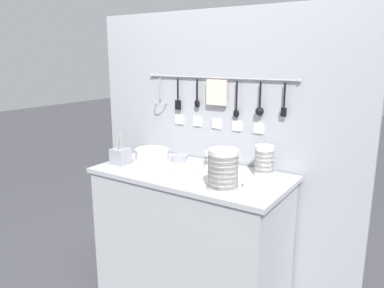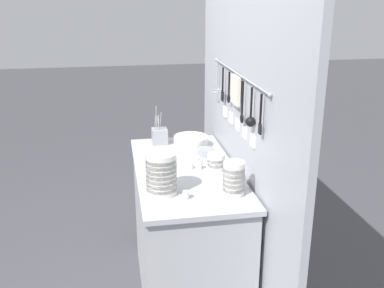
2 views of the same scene
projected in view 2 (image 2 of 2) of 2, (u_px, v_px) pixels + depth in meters
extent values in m
cube|color=#ADAFB5|center=(186.00, 171.00, 2.84)|extent=(1.28, 0.63, 0.03)
cube|color=#ADAFB5|center=(186.00, 236.00, 3.00)|extent=(1.23, 0.61, 0.91)
cube|color=#A8AAB2|center=(240.00, 157.00, 2.88)|extent=(2.08, 0.04, 2.00)
cylinder|color=#93969E|center=(238.00, 74.00, 2.70)|extent=(1.15, 0.01, 0.01)
sphere|color=#93969E|center=(216.00, 60.00, 3.23)|extent=(0.02, 0.02, 0.02)
sphere|color=#93969E|center=(270.00, 95.00, 2.16)|extent=(0.02, 0.02, 0.02)
cylinder|color=#93969E|center=(217.00, 75.00, 3.18)|extent=(0.01, 0.01, 0.16)
torus|color=#93969E|center=(217.00, 91.00, 3.22)|extent=(0.10, 0.10, 0.01)
cylinder|color=#93969E|center=(219.00, 63.00, 3.15)|extent=(0.01, 0.01, 0.02)
cylinder|color=black|center=(223.00, 80.00, 3.02)|extent=(0.01, 0.01, 0.17)
cube|color=black|center=(222.00, 96.00, 3.06)|extent=(0.05, 0.01, 0.07)
cylinder|color=#93969E|center=(225.00, 66.00, 3.00)|extent=(0.01, 0.01, 0.02)
cylinder|color=black|center=(229.00, 83.00, 2.87)|extent=(0.01, 0.01, 0.15)
ellipsoid|color=black|center=(229.00, 99.00, 2.90)|extent=(0.04, 0.02, 0.06)
cylinder|color=#93969E|center=(231.00, 71.00, 2.84)|extent=(0.01, 0.01, 0.02)
cube|color=beige|center=(236.00, 90.00, 2.72)|extent=(0.15, 0.02, 0.17)
cylinder|color=#93969E|center=(238.00, 75.00, 2.69)|extent=(0.01, 0.01, 0.02)
cylinder|color=black|center=(243.00, 98.00, 2.58)|extent=(0.01, 0.01, 0.19)
ellipsoid|color=black|center=(242.00, 118.00, 2.62)|extent=(0.04, 0.02, 0.06)
cylinder|color=#93969E|center=(245.00, 80.00, 2.55)|extent=(0.01, 0.01, 0.02)
cylinder|color=black|center=(251.00, 103.00, 2.42)|extent=(0.01, 0.01, 0.17)
sphere|color=black|center=(251.00, 122.00, 2.46)|extent=(0.06, 0.06, 0.06)
cylinder|color=#93969E|center=(254.00, 86.00, 2.39)|extent=(0.01, 0.01, 0.02)
cylinder|color=black|center=(261.00, 109.00, 2.27)|extent=(0.01, 0.01, 0.16)
cube|color=black|center=(260.00, 129.00, 2.30)|extent=(0.04, 0.01, 0.06)
cylinder|color=#93969E|center=(264.00, 93.00, 2.24)|extent=(0.01, 0.01, 0.02)
cube|color=white|center=(225.00, 112.00, 3.10)|extent=(0.07, 0.01, 0.07)
cube|color=white|center=(231.00, 118.00, 2.95)|extent=(0.07, 0.01, 0.07)
cube|color=white|center=(237.00, 125.00, 2.80)|extent=(0.07, 0.01, 0.07)
cube|color=white|center=(245.00, 132.00, 2.66)|extent=(0.07, 0.01, 0.07)
cube|color=white|center=(253.00, 141.00, 2.51)|extent=(0.07, 0.01, 0.07)
cylinder|color=silver|center=(233.00, 190.00, 2.47)|extent=(0.12, 0.12, 0.05)
cylinder|color=silver|center=(233.00, 186.00, 2.46)|extent=(0.12, 0.12, 0.05)
cylinder|color=silver|center=(234.00, 181.00, 2.45)|extent=(0.12, 0.12, 0.05)
cylinder|color=silver|center=(234.00, 176.00, 2.44)|extent=(0.12, 0.12, 0.05)
cylinder|color=silver|center=(234.00, 171.00, 2.43)|extent=(0.12, 0.12, 0.05)
cylinder|color=silver|center=(234.00, 166.00, 2.43)|extent=(0.12, 0.12, 0.05)
cylinder|color=silver|center=(162.00, 189.00, 2.49)|extent=(0.17, 0.17, 0.05)
cylinder|color=silver|center=(162.00, 185.00, 2.48)|extent=(0.17, 0.17, 0.05)
cylinder|color=silver|center=(161.00, 180.00, 2.47)|extent=(0.17, 0.17, 0.05)
cylinder|color=silver|center=(161.00, 176.00, 2.46)|extent=(0.17, 0.17, 0.05)
cylinder|color=silver|center=(161.00, 171.00, 2.45)|extent=(0.17, 0.17, 0.05)
cylinder|color=silver|center=(161.00, 167.00, 2.44)|extent=(0.17, 0.17, 0.05)
cylinder|color=silver|center=(161.00, 162.00, 2.43)|extent=(0.17, 0.17, 0.05)
cylinder|color=silver|center=(161.00, 157.00, 2.43)|extent=(0.17, 0.17, 0.05)
cylinder|color=silver|center=(216.00, 166.00, 2.81)|extent=(0.11, 0.11, 0.05)
cylinder|color=silver|center=(216.00, 162.00, 2.80)|extent=(0.11, 0.11, 0.05)
cylinder|color=silver|center=(216.00, 158.00, 2.79)|extent=(0.11, 0.11, 0.05)
cylinder|color=silver|center=(191.00, 146.00, 3.24)|extent=(0.24, 0.24, 0.01)
cylinder|color=silver|center=(191.00, 145.00, 3.24)|extent=(0.24, 0.24, 0.01)
cylinder|color=silver|center=(191.00, 144.00, 3.23)|extent=(0.24, 0.24, 0.01)
cylinder|color=silver|center=(191.00, 142.00, 3.23)|extent=(0.24, 0.24, 0.01)
cylinder|color=silver|center=(191.00, 141.00, 3.23)|extent=(0.24, 0.24, 0.01)
cylinder|color=silver|center=(191.00, 140.00, 3.22)|extent=(0.24, 0.24, 0.01)
cylinder|color=silver|center=(191.00, 139.00, 3.22)|extent=(0.24, 0.24, 0.01)
cylinder|color=silver|center=(191.00, 138.00, 3.22)|extent=(0.24, 0.24, 0.01)
cylinder|color=silver|center=(191.00, 137.00, 3.22)|extent=(0.24, 0.24, 0.01)
cylinder|color=#93969E|center=(206.00, 152.00, 3.06)|extent=(0.12, 0.12, 0.04)
cube|color=#93969E|center=(160.00, 136.00, 3.29)|extent=(0.11, 0.11, 0.11)
cylinder|color=#C6B793|center=(159.00, 126.00, 3.26)|extent=(0.02, 0.01, 0.16)
cylinder|color=#93969E|center=(156.00, 121.00, 3.29)|extent=(0.01, 0.01, 0.22)
cylinder|color=#93969E|center=(155.00, 126.00, 3.25)|extent=(0.02, 0.02, 0.17)
cylinder|color=#93969E|center=(159.00, 127.00, 3.23)|extent=(0.03, 0.03, 0.16)
cylinder|color=#93969E|center=(160.00, 124.00, 3.28)|extent=(0.03, 0.02, 0.18)
cylinder|color=silver|center=(155.00, 168.00, 2.79)|extent=(0.04, 0.04, 0.04)
cylinder|color=silver|center=(197.00, 160.00, 2.91)|extent=(0.04, 0.04, 0.04)
cylinder|color=silver|center=(199.00, 166.00, 2.83)|extent=(0.04, 0.04, 0.04)
cylinder|color=silver|center=(191.00, 166.00, 2.83)|extent=(0.04, 0.04, 0.04)
cylinder|color=silver|center=(186.00, 195.00, 2.43)|extent=(0.04, 0.04, 0.04)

